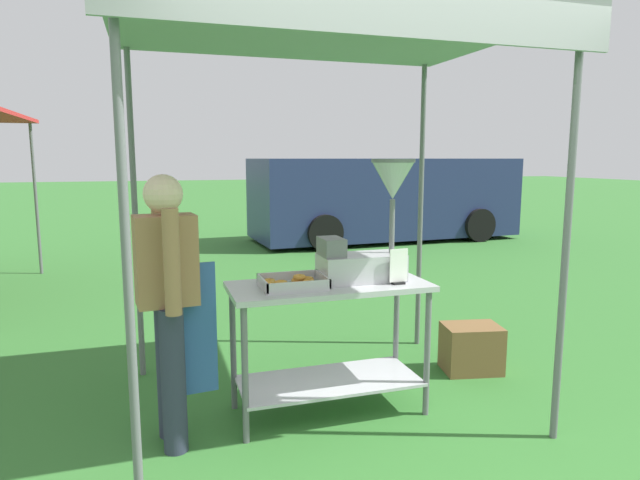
% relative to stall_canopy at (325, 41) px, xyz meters
% --- Properties ---
extents(ground_plane, '(70.00, 70.00, 0.00)m').
position_rel_stall_canopy_xyz_m(ground_plane, '(0.17, 4.92, -2.43)').
color(ground_plane, '#33702D').
extents(stall_canopy, '(2.61, 1.99, 2.55)m').
position_rel_stall_canopy_xyz_m(stall_canopy, '(0.00, 0.00, 0.00)').
color(stall_canopy, slate).
rests_on(stall_canopy, ground).
extents(donut_cart, '(1.31, 0.57, 0.89)m').
position_rel_stall_canopy_xyz_m(donut_cart, '(-0.00, -0.10, -1.80)').
color(donut_cart, '#B7B7BC').
rests_on(donut_cart, ground).
extents(donut_tray, '(0.41, 0.32, 0.07)m').
position_rel_stall_canopy_xyz_m(donut_tray, '(-0.25, -0.13, -1.52)').
color(donut_tray, '#B7B7BC').
rests_on(donut_tray, donut_cart).
extents(donut_fryer, '(0.65, 0.29, 0.81)m').
position_rel_stall_canopy_xyz_m(donut_fryer, '(0.30, -0.08, -1.21)').
color(donut_fryer, '#B7B7BC').
rests_on(donut_fryer, donut_cart).
extents(menu_sign, '(0.13, 0.05, 0.23)m').
position_rel_stall_canopy_xyz_m(menu_sign, '(0.43, -0.24, -1.45)').
color(menu_sign, black).
rests_on(menu_sign, donut_cart).
extents(vendor, '(0.46, 0.54, 1.61)m').
position_rel_stall_canopy_xyz_m(vendor, '(-1.02, -0.21, -1.53)').
color(vendor, '#2D3347').
rests_on(vendor, ground).
extents(supply_crate, '(0.50, 0.40, 0.38)m').
position_rel_stall_canopy_xyz_m(supply_crate, '(1.31, 0.23, -2.24)').
color(supply_crate, brown).
rests_on(supply_crate, ground).
extents(van_navy, '(5.53, 2.28, 1.69)m').
position_rel_stall_canopy_xyz_m(van_navy, '(3.58, 7.03, -1.55)').
color(van_navy, navy).
rests_on(van_navy, ground).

